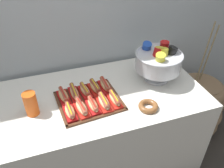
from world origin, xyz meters
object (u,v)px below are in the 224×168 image
hot_dog_5 (63,96)px  hot_dog_9 (105,85)px  hot_dog_6 (74,93)px  floor_vase (196,106)px  hot_dog_4 (114,99)px  hot_dog_1 (82,108)px  cup_stack (31,104)px  serving_tray (89,101)px  donut (148,106)px  hot_dog_2 (93,105)px  punch_bowl (159,60)px  hot_dog_3 (104,102)px  hot_dog_7 (85,91)px  hot_dog_0 (70,112)px  hot_dog_8 (95,87)px  buffet_table (102,129)px

hot_dog_5 → hot_dog_9: (0.30, 0.02, -0.00)m
hot_dog_6 → hot_dog_5: bearing=-175.6°
floor_vase → hot_dog_4: size_ratio=6.40×
floor_vase → hot_dog_1: bearing=-167.0°
floor_vase → cup_stack: (-1.45, -0.18, 0.58)m
serving_tray → hot_dog_6: hot_dog_6 is taller
serving_tray → hot_dog_1: (-0.07, -0.09, 0.03)m
cup_stack → donut: bearing=-15.0°
hot_dog_2 → punch_bowl: bearing=17.9°
hot_dog_4 → hot_dog_6: 0.28m
hot_dog_3 → hot_dog_5: size_ratio=1.02×
hot_dog_7 → hot_dog_0: bearing=-127.8°
hot_dog_4 → cup_stack: size_ratio=1.06×
hot_dog_8 → hot_dog_9: hot_dog_8 is taller
serving_tray → hot_dog_9: size_ratio=2.54×
hot_dog_1 → punch_bowl: punch_bowl is taller
floor_vase → hot_dog_5: bearing=-175.0°
hot_dog_7 → donut: size_ratio=1.23×
buffet_table → hot_dog_1: 0.45m
punch_bowl → cup_stack: (-0.91, -0.09, -0.08)m
hot_dog_3 → cup_stack: (-0.44, 0.08, 0.04)m
floor_vase → hot_dog_5: floor_vase is taller
hot_dog_3 → punch_bowl: (0.47, 0.17, 0.13)m
hot_dog_7 → punch_bowl: punch_bowl is taller
hot_dog_1 → hot_dog_5: hot_dog_1 is taller
serving_tray → hot_dog_4: (0.16, -0.07, 0.03)m
hot_dog_0 → hot_dog_6: 0.18m
floor_vase → hot_dog_9: (-0.95, -0.09, 0.54)m
hot_dog_7 → donut: (0.35, -0.27, -0.02)m
hot_dog_6 → hot_dog_7: (0.07, 0.01, -0.00)m
hot_dog_3 → hot_dog_9: size_ratio=1.04×
buffet_table → hot_dog_2: 0.42m
hot_dog_8 → donut: hot_dog_8 is taller
hot_dog_0 → hot_dog_1: hot_dog_1 is taller
hot_dog_7 → punch_bowl: 0.57m
hot_dog_0 → hot_dog_6: size_ratio=0.84×
hot_dog_6 → serving_tray: bearing=-43.3°
buffet_table → hot_dog_0: size_ratio=9.37×
buffet_table → hot_dog_6: hot_dog_6 is taller
hot_dog_2 → hot_dog_9: size_ratio=0.93×
hot_dog_9 → buffet_table: bearing=-139.7°
hot_dog_8 → donut: size_ratio=1.28×
hot_dog_6 → hot_dog_9: (0.22, 0.02, -0.00)m
floor_vase → hot_dog_4: 1.11m
hot_dog_2 → hot_dog_8: size_ratio=0.95×
hot_dog_0 → hot_dog_4: 0.30m
hot_dog_5 → serving_tray: bearing=-24.4°
serving_tray → punch_bowl: punch_bowl is taller
buffet_table → hot_dog_4: hot_dog_4 is taller
serving_tray → hot_dog_4: hot_dog_4 is taller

